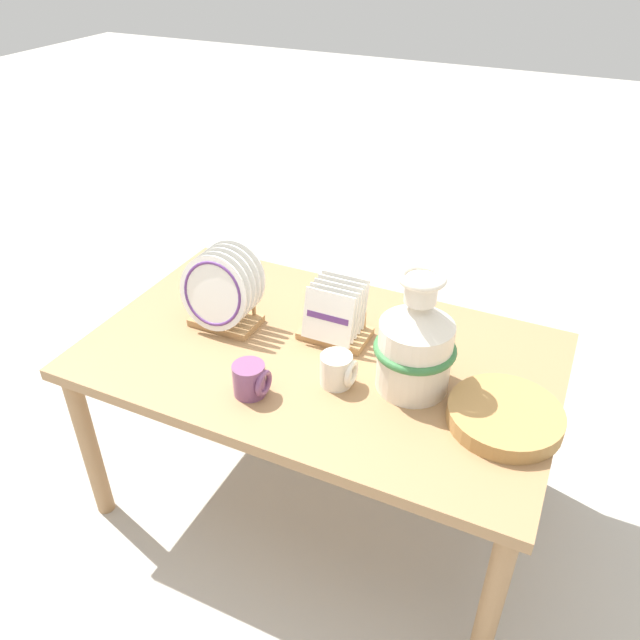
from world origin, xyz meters
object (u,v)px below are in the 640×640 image
wicker_charger_stack (505,416)px  mug_cream_glaze (338,370)px  dish_rack_square_plates (335,319)px  dish_rack_round_plates (222,294)px  ceramic_vase (416,342)px  mug_plum_glaze (251,380)px

wicker_charger_stack → mug_cream_glaze: size_ratio=3.03×
dish_rack_square_plates → dish_rack_round_plates: bearing=-165.5°
dish_rack_square_plates → wicker_charger_stack: 0.56m
ceramic_vase → wicker_charger_stack: (0.26, -0.04, -0.12)m
mug_cream_glaze → dish_rack_round_plates: bearing=165.3°
ceramic_vase → wicker_charger_stack: 0.29m
ceramic_vase → dish_rack_square_plates: size_ratio=1.68×
mug_plum_glaze → mug_cream_glaze: 0.23m
ceramic_vase → mug_cream_glaze: ceramic_vase is taller
dish_rack_round_plates → mug_plum_glaze: size_ratio=2.62×
wicker_charger_stack → dish_rack_round_plates: bearing=174.9°
ceramic_vase → mug_plum_glaze: 0.44m
dish_rack_round_plates → dish_rack_square_plates: bearing=14.5°
ceramic_vase → dish_rack_round_plates: (-0.62, 0.03, -0.03)m
mug_plum_glaze → mug_cream_glaze: (0.19, 0.13, 0.00)m
dish_rack_square_plates → wicker_charger_stack: size_ratio=0.71×
ceramic_vase → dish_rack_square_plates: bearing=156.5°
dish_rack_round_plates → dish_rack_square_plates: size_ratio=1.22×
dish_rack_square_plates → mug_cream_glaze: (0.10, -0.20, -0.02)m
mug_cream_glaze → dish_rack_square_plates: bearing=115.7°
ceramic_vase → dish_rack_square_plates: (-0.28, 0.12, -0.08)m
wicker_charger_stack → mug_cream_glaze: (-0.44, -0.03, 0.02)m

